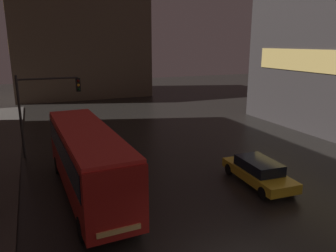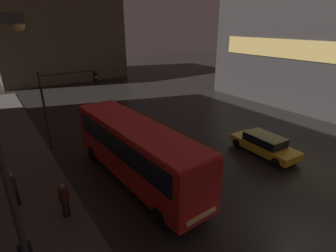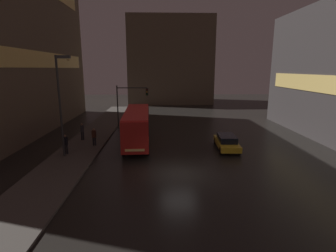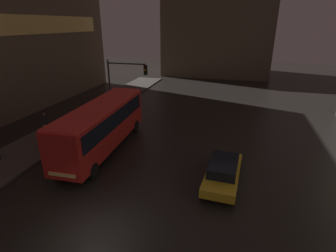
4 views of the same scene
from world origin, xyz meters
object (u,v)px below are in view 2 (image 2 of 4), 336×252
pedestrian_near (64,197)px  pedestrian_far (13,187)px  car_taxi (264,144)px  traffic_light_main (65,93)px  bus_near (136,147)px  street_lamp_sidewalk (5,136)px

pedestrian_near → pedestrian_far: (-1.76, 2.14, 0.00)m
car_taxi → traffic_light_main: traffic_light_main is taller
bus_near → street_lamp_sidewalk: street_lamp_sidewalk is taller
car_taxi → street_lamp_sidewalk: street_lamp_sidewalk is taller
pedestrian_near → pedestrian_far: pedestrian_far is taller
pedestrian_far → street_lamp_sidewalk: size_ratio=0.21×
bus_near → street_lamp_sidewalk: size_ratio=1.23×
pedestrian_near → street_lamp_sidewalk: street_lamp_sidewalk is taller
pedestrian_far → traffic_light_main: 7.94m
pedestrian_far → street_lamp_sidewalk: street_lamp_sidewalk is taller
car_taxi → pedestrian_far: bearing=-9.2°
pedestrian_near → traffic_light_main: 9.03m
car_taxi → pedestrian_near: pedestrian_near is taller
pedestrian_near → street_lamp_sidewalk: bearing=120.4°
traffic_light_main → pedestrian_far: bearing=-125.6°
pedestrian_near → street_lamp_sidewalk: (-1.64, -3.10, 4.49)m
bus_near → car_taxi: 9.07m
pedestrian_far → traffic_light_main: (4.36, 6.10, 2.61)m
street_lamp_sidewalk → pedestrian_near: bearing=62.2°
street_lamp_sidewalk → pedestrian_far: bearing=91.3°
pedestrian_near → traffic_light_main: traffic_light_main is taller
bus_near → traffic_light_main: size_ratio=1.90×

